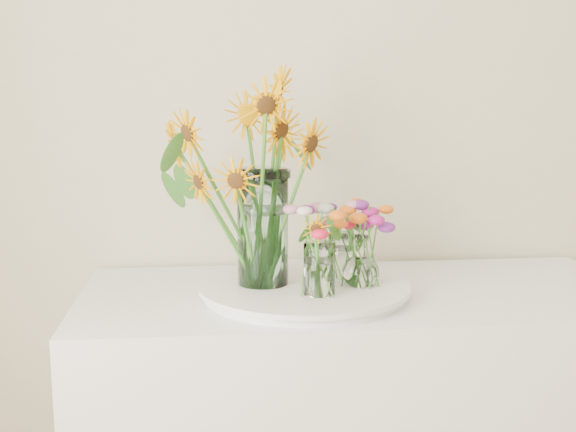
# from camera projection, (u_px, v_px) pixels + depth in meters

# --- Properties ---
(tray) EXTENTS (0.50, 0.50, 0.02)m
(tray) POSITION_uv_depth(u_px,v_px,m) (304.00, 291.00, 1.78)
(tray) COLOR white
(tray) RESTS_ON counter
(mason_jar) EXTENTS (0.14, 0.14, 0.29)m
(mason_jar) POSITION_uv_depth(u_px,v_px,m) (263.00, 228.00, 1.75)
(mason_jar) COLOR #ABD4C9
(mason_jar) RESTS_ON tray
(sunflower_bouquet) EXTENTS (0.77, 0.77, 0.52)m
(sunflower_bouquet) POSITION_uv_depth(u_px,v_px,m) (263.00, 180.00, 1.73)
(sunflower_bouquet) COLOR #EC9F04
(sunflower_bouquet) RESTS_ON tray
(small_vase_a) EXTENTS (0.10, 0.10, 0.13)m
(small_vase_a) POSITION_uv_depth(u_px,v_px,m) (319.00, 270.00, 1.67)
(small_vase_a) COLOR white
(small_vase_a) RESTS_ON tray
(wildflower_posy_a) EXTENTS (0.20, 0.20, 0.22)m
(wildflower_posy_a) POSITION_uv_depth(u_px,v_px,m) (320.00, 251.00, 1.66)
(wildflower_posy_a) COLOR orange
(wildflower_posy_a) RESTS_ON tray
(small_vase_b) EXTENTS (0.11, 0.11, 0.13)m
(small_vase_b) POSITION_uv_depth(u_px,v_px,m) (361.00, 261.00, 1.75)
(small_vase_b) COLOR white
(small_vase_b) RESTS_ON tray
(wildflower_posy_b) EXTENTS (0.20, 0.20, 0.22)m
(wildflower_posy_b) POSITION_uv_depth(u_px,v_px,m) (361.00, 243.00, 1.74)
(wildflower_posy_b) COLOR orange
(wildflower_posy_b) RESTS_ON tray
(small_vase_c) EXTENTS (0.08, 0.08, 0.12)m
(small_vase_c) POSITION_uv_depth(u_px,v_px,m) (341.00, 256.00, 1.84)
(small_vase_c) COLOR white
(small_vase_c) RESTS_ON tray
(wildflower_posy_c) EXTENTS (0.19, 0.19, 0.21)m
(wildflower_posy_c) POSITION_uv_depth(u_px,v_px,m) (341.00, 238.00, 1.83)
(wildflower_posy_c) COLOR orange
(wildflower_posy_c) RESTS_ON tray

